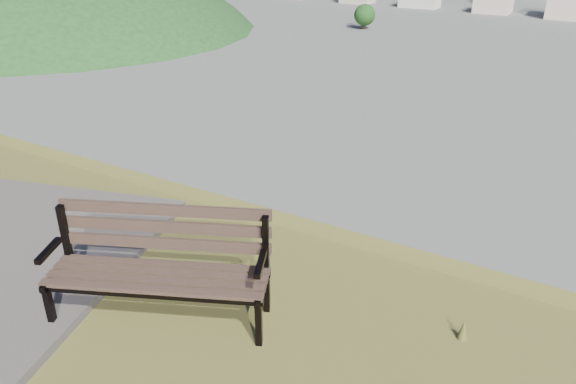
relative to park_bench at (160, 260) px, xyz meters
The scene contains 2 objects.
park_bench is the anchor object (origin of this frame).
green_wooded_hill 191.34m from the park_bench, 146.35° to the left, with size 180.82×144.66×90.41m.
Camera 1 is at (2.94, -0.38, 27.89)m, focal length 35.00 mm.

